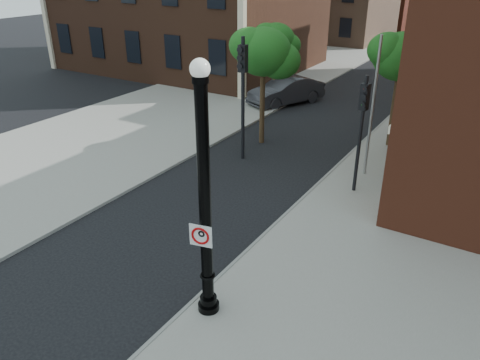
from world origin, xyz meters
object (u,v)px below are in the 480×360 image
Objects in this scene: lamppost at (205,211)px; parked_car at (286,91)px; traffic_signal_left at (243,79)px; traffic_signal_right at (362,117)px; no_parking_sign at (201,236)px.

lamppost is 19.36m from parked_car.
traffic_signal_left is (2.25, -8.84, 2.80)m from parked_car.
traffic_signal_right reaches higher than parked_car.
traffic_signal_left is 1.17× the size of traffic_signal_right.
traffic_signal_left reaches higher than no_parking_sign.
no_parking_sign is at bearing -45.07° from parked_car.
lamppost is 10.25m from traffic_signal_left.
lamppost is 1.42× the size of traffic_signal_right.
no_parking_sign reaches higher than parked_car.
lamppost is 11.35× the size of no_parking_sign.
traffic_signal_left is (-4.57, 9.15, 0.63)m from lamppost.
no_parking_sign is 0.11× the size of traffic_signal_left.
traffic_signal_right is (5.45, -0.69, -0.54)m from traffic_signal_left.
lamppost reaches higher than no_parking_sign.
lamppost is 0.61m from no_parking_sign.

